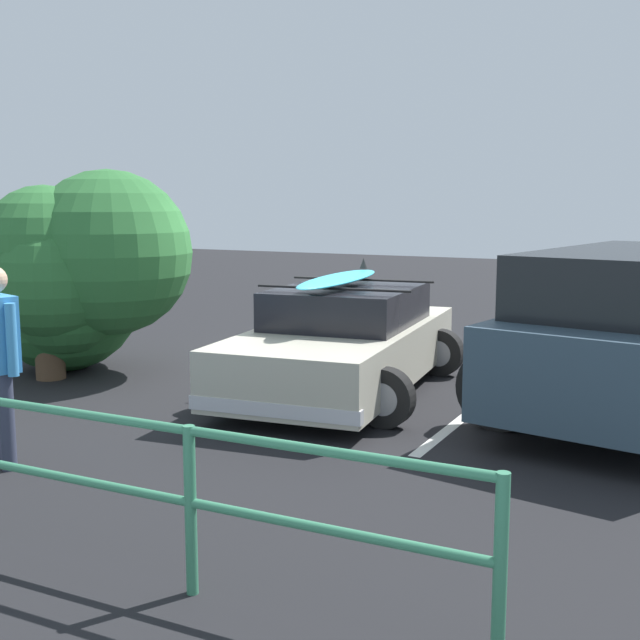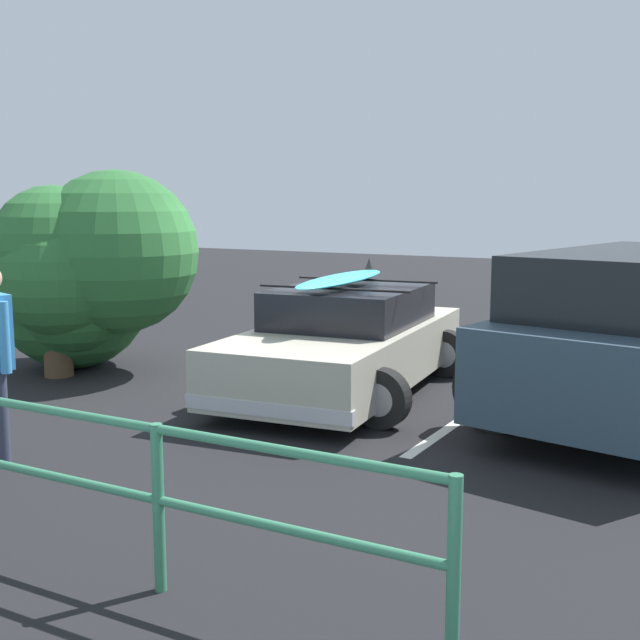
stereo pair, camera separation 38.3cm
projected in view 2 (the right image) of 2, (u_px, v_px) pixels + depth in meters
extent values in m
cube|color=black|center=(325.00, 376.00, 10.50)|extent=(44.00, 44.00, 0.02)
cube|color=silver|center=(476.00, 409.00, 8.81)|extent=(0.12, 3.89, 0.00)
cube|color=#B7B29E|center=(345.00, 352.00, 9.54)|extent=(2.22, 4.34, 0.63)
cube|color=black|center=(350.00, 306.00, 9.62)|extent=(1.76, 2.16, 0.44)
cube|color=silver|center=(267.00, 409.00, 7.71)|extent=(1.79, 0.30, 0.14)
cube|color=silver|center=(397.00, 341.00, 11.43)|extent=(1.79, 0.30, 0.14)
cylinder|color=black|center=(381.00, 398.00, 8.04)|extent=(0.61, 0.18, 0.61)
cylinder|color=#99999E|center=(381.00, 398.00, 8.04)|extent=(0.34, 0.19, 0.34)
cylinder|color=black|center=(225.00, 383.00, 8.74)|extent=(0.61, 0.18, 0.61)
cylinder|color=#99999E|center=(225.00, 383.00, 8.74)|extent=(0.34, 0.19, 0.34)
cylinder|color=black|center=(446.00, 354.00, 10.40)|extent=(0.61, 0.18, 0.61)
cylinder|color=#99999E|center=(446.00, 354.00, 10.40)|extent=(0.34, 0.19, 0.34)
cylinder|color=black|center=(319.00, 344.00, 11.10)|extent=(0.61, 0.18, 0.61)
cylinder|color=#99999E|center=(319.00, 344.00, 11.10)|extent=(0.34, 0.19, 0.34)
cylinder|color=black|center=(333.00, 289.00, 9.08)|extent=(1.84, 0.24, 0.03)
cylinder|color=black|center=(366.00, 280.00, 10.08)|extent=(1.84, 0.24, 0.03)
ellipsoid|color=#33B7D6|center=(342.00, 279.00, 9.57)|extent=(0.81, 2.53, 0.09)
cone|color=black|center=(369.00, 263.00, 10.46)|extent=(0.10, 0.10, 0.14)
cylinder|color=black|center=(498.00, 389.00, 7.89)|extent=(0.86, 0.22, 0.86)
cylinder|color=#99999E|center=(498.00, 389.00, 7.89)|extent=(0.48, 0.23, 0.48)
cylinder|color=black|center=(597.00, 351.00, 9.90)|extent=(0.86, 0.22, 0.86)
cylinder|color=#99999E|center=(597.00, 351.00, 9.90)|extent=(0.48, 0.23, 0.48)
cylinder|color=#33384C|center=(1.00, 417.00, 6.89)|extent=(0.12, 0.12, 0.85)
cylinder|color=#3D8ED1|center=(4.00, 338.00, 6.65)|extent=(0.09, 0.09, 0.60)
cylinder|color=#387F5B|center=(454.00, 577.00, 3.80)|extent=(0.07, 0.07, 1.01)
cylinder|color=#387F5B|center=(159.00, 508.00, 4.65)|extent=(0.07, 0.07, 1.01)
cylinder|color=brown|center=(59.00, 358.00, 10.44)|extent=(0.37, 0.37, 0.48)
sphere|color=#2D6B33|center=(117.00, 252.00, 10.43)|extent=(2.13, 2.13, 2.13)
sphere|color=#2D6B33|center=(58.00, 268.00, 10.73)|extent=(1.99, 1.99, 1.99)
sphere|color=#2D6B33|center=(73.00, 292.00, 10.92)|extent=(2.09, 2.09, 2.09)
sphere|color=#2D6B33|center=(54.00, 248.00, 10.21)|extent=(1.59, 1.59, 1.59)
sphere|color=#2D6B33|center=(73.00, 297.00, 10.46)|extent=(1.49, 1.49, 1.49)
sphere|color=#2D6B33|center=(61.00, 274.00, 10.16)|extent=(1.62, 1.62, 1.62)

